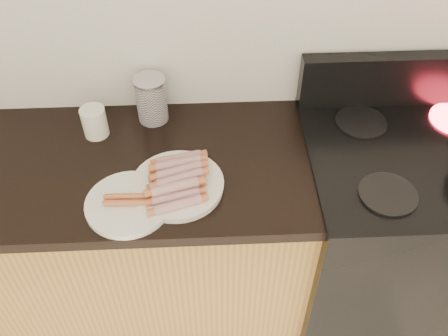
{
  "coord_description": "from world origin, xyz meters",
  "views": [
    {
      "loc": [
        0.06,
        0.52,
        2.06
      ],
      "look_at": [
        0.11,
        1.62,
        0.94
      ],
      "focal_mm": 40.0,
      "sensor_mm": 36.0,
      "label": 1
    }
  ],
  "objects_px": {
    "main_plate": "(178,186)",
    "mug": "(95,122)",
    "side_plate": "(128,204)",
    "stove": "(391,237)",
    "canister": "(151,99)"
  },
  "relations": [
    {
      "from": "stove",
      "to": "main_plate",
      "type": "xyz_separation_m",
      "value": [
        -0.81,
        -0.1,
        0.45
      ]
    },
    {
      "from": "stove",
      "to": "mug",
      "type": "xyz_separation_m",
      "value": [
        -1.1,
        0.17,
        0.5
      ]
    },
    {
      "from": "stove",
      "to": "side_plate",
      "type": "distance_m",
      "value": 1.07
    },
    {
      "from": "main_plate",
      "to": "mug",
      "type": "height_order",
      "value": "mug"
    },
    {
      "from": "main_plate",
      "to": "mug",
      "type": "distance_m",
      "value": 0.4
    },
    {
      "from": "stove",
      "to": "mug",
      "type": "relative_size",
      "value": 8.55
    },
    {
      "from": "side_plate",
      "to": "mug",
      "type": "distance_m",
      "value": 0.37
    },
    {
      "from": "main_plate",
      "to": "mug",
      "type": "relative_size",
      "value": 2.68
    },
    {
      "from": "stove",
      "to": "main_plate",
      "type": "height_order",
      "value": "main_plate"
    },
    {
      "from": "main_plate",
      "to": "side_plate",
      "type": "bearing_deg",
      "value": -156.0
    },
    {
      "from": "side_plate",
      "to": "canister",
      "type": "bearing_deg",
      "value": 82.26
    },
    {
      "from": "main_plate",
      "to": "canister",
      "type": "relative_size",
      "value": 1.67
    },
    {
      "from": "stove",
      "to": "canister",
      "type": "distance_m",
      "value": 1.08
    },
    {
      "from": "canister",
      "to": "stove",
      "type": "bearing_deg",
      "value": -15.15
    },
    {
      "from": "main_plate",
      "to": "side_plate",
      "type": "relative_size",
      "value": 1.1
    }
  ]
}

